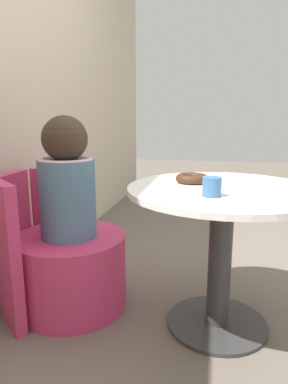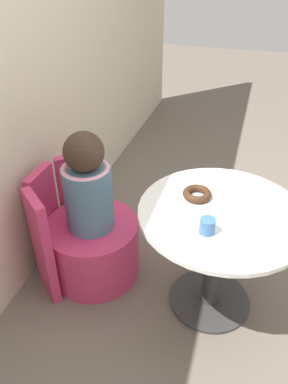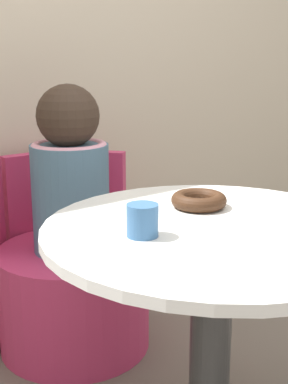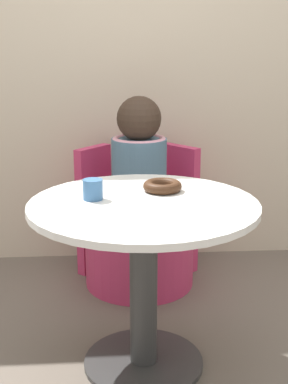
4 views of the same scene
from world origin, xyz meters
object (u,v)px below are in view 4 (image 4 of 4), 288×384
Objects in this scene: child_figure at (139,160)px; cup at (93,189)px; round_table at (144,249)px; tub_chair at (139,248)px; donut at (162,186)px.

child_figure is 7.87× the size of cup.
tub_chair is at bearing 87.72° from round_table.
cup reaches higher than round_table.
child_figure is at bearing 0.00° from tub_chair.
cup reaches higher than donut.
donut is (0.08, 0.14, 0.20)m from round_table.
donut is at bearing -84.88° from child_figure.
tub_chair is 3.71× the size of donut.
cup reaches higher than tub_chair.
child_figure is at bearing 73.02° from cup.
round_table is at bearing -92.28° from child_figure.
round_table is 1.41× the size of child_figure.
round_table is at bearing -15.85° from cup.
round_table is at bearing -119.61° from donut.
donut is (0.05, -0.59, 0.49)m from tub_chair.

